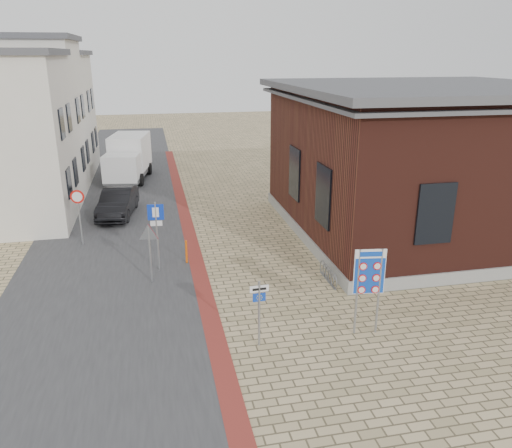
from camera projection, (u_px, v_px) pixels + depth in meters
name	position (u px, v px, depth m)	size (l,w,h in m)	color
ground	(273.00, 317.00, 16.11)	(120.00, 120.00, 0.00)	tan
road_strip	(119.00, 200.00, 28.91)	(7.00, 60.00, 0.02)	#38383A
curb_strip	(187.00, 223.00, 24.97)	(0.60, 40.00, 0.02)	maroon
brick_building	(425.00, 157.00, 23.23)	(13.00, 13.00, 6.80)	gray
townhouse_mid	(18.00, 117.00, 29.14)	(7.40, 6.40, 9.10)	silver
townhouse_far	(39.00, 113.00, 34.83)	(7.40, 6.40, 8.30)	silver
bike_rack	(328.00, 274.00, 18.58)	(0.08, 1.80, 0.60)	slate
sedan	(118.00, 202.00, 26.04)	(1.51, 4.33, 1.43)	black
box_truck	(128.00, 158.00, 33.30)	(3.10, 5.86, 2.92)	slate
border_sign	(369.00, 274.00, 14.58)	(0.93, 0.18, 2.73)	gray
essen_sign	(259.00, 305.00, 14.14)	(0.55, 0.07, 2.03)	gray
parking_sign	(156.00, 224.00, 18.97)	(0.61, 0.09, 2.79)	gray
yield_sign	(149.00, 239.00, 18.06)	(0.79, 0.17, 2.24)	gray
speed_sign	(79.00, 208.00, 21.64)	(0.60, 0.10, 2.53)	gray
bollard	(186.00, 252.00, 20.11)	(0.09, 0.09, 0.97)	#E5580C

